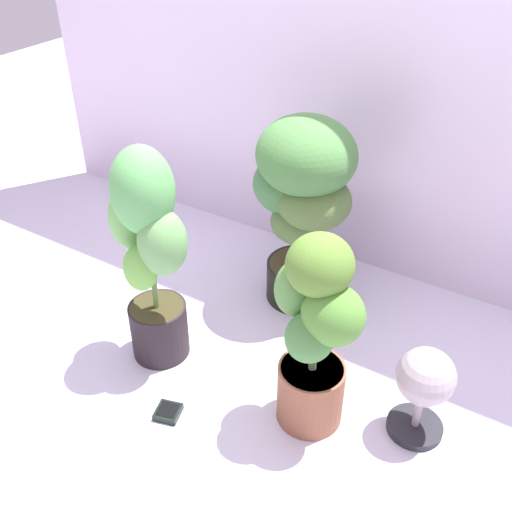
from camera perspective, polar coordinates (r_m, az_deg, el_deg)
ground_plane at (r=2.19m, az=-1.88°, el=-10.50°), size 8.00×8.00×0.00m
mylar_back_wall at (r=2.38m, az=9.80°, el=20.66°), size 3.20×0.01×2.00m
potted_plant_front_right at (r=1.77m, az=5.70°, el=-7.32°), size 0.32×0.29×0.71m
potted_plant_back_center at (r=2.24m, az=4.47°, el=6.14°), size 0.52×0.49×0.79m
potted_plant_front_left at (r=1.99m, az=-10.29°, el=0.79°), size 0.37×0.30×0.83m
hygrometer_box at (r=2.05m, az=-8.47°, el=-14.66°), size 0.10×0.10×0.03m
floor_fan at (r=1.91m, az=15.93°, el=-11.72°), size 0.26×0.26×0.33m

